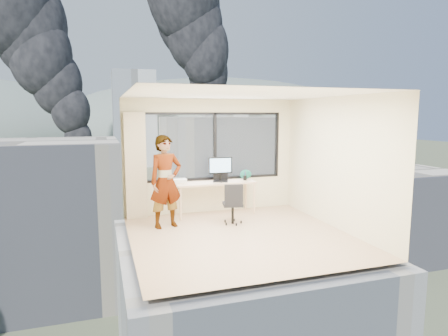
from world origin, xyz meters
name	(u,v)px	position (x,y,z in m)	size (l,w,h in m)	color
floor	(240,236)	(0.00, 0.00, 0.00)	(4.00, 4.00, 0.01)	tan
ceiling	(241,95)	(0.00, 0.00, 2.60)	(4.00, 4.00, 0.01)	white
wall_front	(293,186)	(0.00, -2.00, 1.30)	(4.00, 0.01, 2.60)	beige
wall_left	(128,172)	(-2.00, 0.00, 1.30)	(0.01, 4.00, 2.60)	beige
wall_right	(335,163)	(2.00, 0.00, 1.30)	(0.01, 4.00, 2.60)	beige
window_wall	(213,146)	(0.05, 2.00, 1.52)	(3.30, 0.16, 1.55)	black
curtain	(136,166)	(-1.72, 1.88, 1.15)	(0.45, 0.14, 2.30)	beige
desk	(215,198)	(0.00, 1.66, 0.38)	(1.80, 0.60, 0.75)	beige
chair	(233,203)	(0.13, 0.82, 0.44)	(0.45, 0.45, 0.88)	black
person	(166,182)	(-1.22, 1.01, 0.93)	(0.68, 0.44, 1.85)	#2D2D33
monitor	(220,169)	(0.15, 1.74, 1.03)	(0.56, 0.12, 0.56)	black
game_console	(178,180)	(-0.80, 1.85, 0.79)	(0.34, 0.29, 0.08)	white
laptop	(220,177)	(0.13, 1.65, 0.86)	(0.33, 0.35, 0.22)	black
cellphone	(222,182)	(0.13, 1.53, 0.76)	(0.11, 0.05, 0.01)	black
pen_cup	(245,178)	(0.72, 1.65, 0.80)	(0.08, 0.08, 0.10)	black
handbag	(246,174)	(0.80, 1.81, 0.86)	(0.28, 0.14, 0.22)	#0B463D
exterior_ground	(110,166)	(0.00, 120.00, -14.00)	(400.00, 400.00, 0.04)	#515B3D
near_bldg_a	(26,221)	(-9.00, 30.00, -7.00)	(16.00, 12.00, 14.00)	#F4E4CD
near_bldg_b	(224,182)	(12.00, 38.00, -6.00)	(14.00, 13.00, 16.00)	silver
near_bldg_c	(400,214)	(30.00, 28.00, -9.00)	(12.00, 10.00, 10.00)	#F4E4CD
far_tower_b	(134,119)	(8.00, 120.00, 1.00)	(13.00, 13.00, 30.00)	silver
far_tower_c	(224,123)	(45.00, 140.00, -1.00)	(15.00, 15.00, 26.00)	silver
hill_b	(221,133)	(100.00, 320.00, -14.00)	(300.00, 220.00, 96.00)	slate
tree_b	(204,285)	(4.00, 18.00, -9.50)	(7.60, 7.60, 9.00)	#20521B
tree_c	(289,197)	(22.00, 40.00, -9.00)	(8.40, 8.40, 10.00)	#20521B
smoke_plume_a	(74,14)	(-10.00, 150.00, 39.00)	(40.00, 24.00, 90.00)	black
smoke_plume_b	(225,62)	(55.00, 170.00, 27.00)	(30.00, 18.00, 70.00)	black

